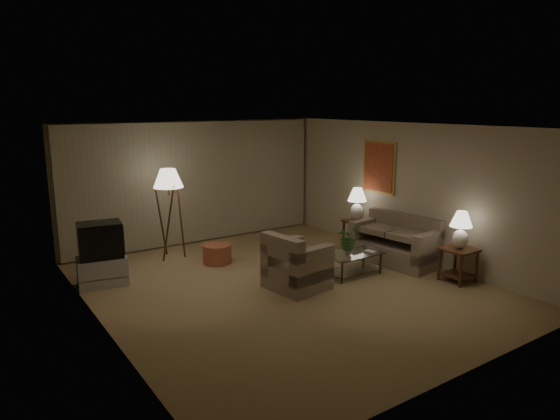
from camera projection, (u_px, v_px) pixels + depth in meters
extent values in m
plane|color=#8F724F|center=(284.00, 286.00, 8.54)|extent=(7.00, 7.00, 0.00)
cube|color=#BCB190|center=(195.00, 182.00, 11.09)|extent=(6.00, 0.04, 2.70)
cube|color=#BCB190|center=(99.00, 235.00, 6.61)|extent=(0.04, 7.00, 2.70)
cube|color=#BCB190|center=(408.00, 191.00, 9.91)|extent=(0.04, 7.00, 2.70)
cube|color=white|center=(284.00, 127.00, 7.98)|extent=(6.00, 7.00, 0.04)
cube|color=tan|center=(196.00, 182.00, 11.03)|extent=(5.85, 0.12, 2.65)
cube|color=gold|center=(379.00, 167.00, 10.46)|extent=(0.03, 0.90, 1.10)
cube|color=#A5341E|center=(378.00, 167.00, 10.45)|extent=(0.02, 0.80, 1.00)
cube|color=gray|center=(394.00, 253.00, 9.74)|extent=(1.88, 1.26, 0.39)
cube|color=gray|center=(297.00, 277.00, 8.41)|extent=(1.12, 1.09, 0.40)
cube|color=#3C2210|center=(459.00, 249.00, 8.65)|extent=(0.54, 0.54, 0.04)
cube|color=#3C2210|center=(457.00, 275.00, 8.75)|extent=(0.46, 0.46, 0.02)
cylinder|color=#3C2210|center=(461.00, 272.00, 8.42)|extent=(0.05, 0.05, 0.56)
cylinder|color=#3C2210|center=(439.00, 265.00, 8.77)|extent=(0.05, 0.05, 0.56)
cylinder|color=#3C2210|center=(477.00, 267.00, 8.66)|extent=(0.05, 0.05, 0.56)
cylinder|color=#3C2210|center=(455.00, 260.00, 9.02)|extent=(0.05, 0.05, 0.56)
cube|color=#3C2210|center=(356.00, 221.00, 10.76)|extent=(0.52, 0.44, 0.04)
cube|color=#3C2210|center=(356.00, 241.00, 10.85)|extent=(0.44, 0.37, 0.02)
cylinder|color=#3C2210|center=(354.00, 237.00, 10.57)|extent=(0.05, 0.05, 0.56)
cylinder|color=#3C2210|center=(343.00, 234.00, 10.84)|extent=(0.05, 0.05, 0.56)
cylinder|color=#3C2210|center=(369.00, 235.00, 10.80)|extent=(0.05, 0.05, 0.56)
cylinder|color=#3C2210|center=(358.00, 231.00, 11.07)|extent=(0.05, 0.05, 0.56)
ellipsoid|color=white|center=(460.00, 239.00, 8.61)|extent=(0.27, 0.27, 0.33)
cylinder|color=white|center=(461.00, 228.00, 8.57)|extent=(0.03, 0.03, 0.08)
cone|color=beige|center=(462.00, 219.00, 8.54)|extent=(0.38, 0.38, 0.27)
ellipsoid|color=white|center=(357.00, 212.00, 10.71)|extent=(0.28, 0.28, 0.36)
cylinder|color=white|center=(357.00, 202.00, 10.67)|extent=(0.03, 0.03, 0.08)
cone|color=beige|center=(357.00, 194.00, 10.63)|extent=(0.41, 0.41, 0.28)
cube|color=silver|center=(354.00, 254.00, 8.98)|extent=(1.07, 0.58, 0.02)
cube|color=silver|center=(353.00, 270.00, 9.05)|extent=(0.99, 0.51, 0.01)
cylinder|color=#412D1A|center=(342.00, 273.00, 8.59)|extent=(0.04, 0.04, 0.40)
cylinder|color=#412D1A|center=(326.00, 266.00, 8.95)|extent=(0.04, 0.04, 0.40)
cylinder|color=#412D1A|center=(381.00, 263.00, 9.10)|extent=(0.04, 0.04, 0.40)
cylinder|color=#412D1A|center=(364.00, 257.00, 9.46)|extent=(0.04, 0.04, 0.40)
cube|color=#ADADB0|center=(102.00, 271.00, 8.54)|extent=(0.96, 0.75, 0.50)
cube|color=black|center=(100.00, 240.00, 8.42)|extent=(0.86, 0.72, 0.60)
cylinder|color=#3C2210|center=(169.00, 189.00, 9.83)|extent=(0.04, 0.04, 0.26)
cone|color=beige|center=(168.00, 178.00, 9.78)|extent=(0.59, 0.59, 0.37)
cylinder|color=#A35F37|center=(217.00, 254.00, 9.74)|extent=(0.64, 0.64, 0.37)
imported|color=silver|center=(348.00, 251.00, 8.88)|extent=(0.15, 0.15, 0.14)
imported|color=#3A6B2F|center=(348.00, 235.00, 8.82)|extent=(0.52, 0.48, 0.46)
imported|color=olive|center=(368.00, 252.00, 9.04)|extent=(0.18, 0.23, 0.02)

